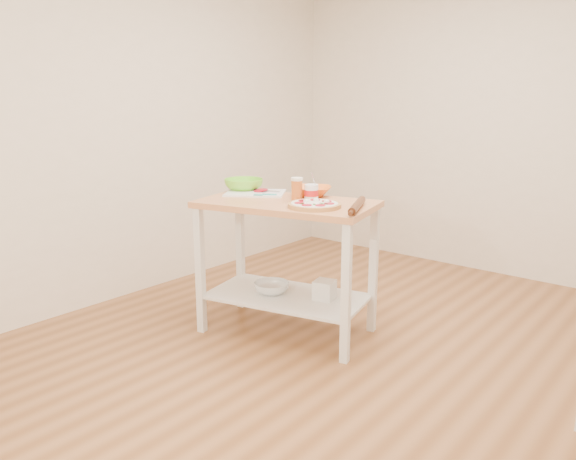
{
  "coord_description": "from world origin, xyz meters",
  "views": [
    {
      "loc": [
        1.73,
        -2.69,
        1.57
      ],
      "look_at": [
        -0.48,
        -0.02,
        0.73
      ],
      "focal_mm": 35.0,
      "sensor_mm": 36.0,
      "label": 1
    }
  ],
  "objects_px": {
    "yogurt_tub": "(311,193)",
    "shelf_glass_bowl": "(271,288)",
    "rolling_pin": "(357,206)",
    "cutting_board": "(255,193)",
    "spatula": "(264,195)",
    "orange_bowl": "(311,191)",
    "knife": "(257,190)",
    "green_bowl": "(244,185)",
    "shelf_bin": "(324,290)",
    "beer_pint": "(297,189)",
    "prep_island": "(287,239)",
    "pizza": "(315,205)"
  },
  "relations": [
    {
      "from": "yogurt_tub",
      "to": "shelf_bin",
      "type": "relative_size",
      "value": 1.54
    },
    {
      "from": "spatula",
      "to": "green_bowl",
      "type": "height_order",
      "value": "green_bowl"
    },
    {
      "from": "spatula",
      "to": "orange_bowl",
      "type": "relative_size",
      "value": 0.49
    },
    {
      "from": "green_bowl",
      "to": "shelf_bin",
      "type": "bearing_deg",
      "value": -1.41
    },
    {
      "from": "pizza",
      "to": "rolling_pin",
      "type": "distance_m",
      "value": 0.26
    },
    {
      "from": "spatula",
      "to": "yogurt_tub",
      "type": "distance_m",
      "value": 0.35
    },
    {
      "from": "prep_island",
      "to": "yogurt_tub",
      "type": "xyz_separation_m",
      "value": [
        0.12,
        0.1,
        0.31
      ]
    },
    {
      "from": "shelf_glass_bowl",
      "to": "rolling_pin",
      "type": "bearing_deg",
      "value": 8.95
    },
    {
      "from": "prep_island",
      "to": "beer_pint",
      "type": "xyz_separation_m",
      "value": [
        0.05,
        0.05,
        0.33
      ]
    },
    {
      "from": "prep_island",
      "to": "rolling_pin",
      "type": "height_order",
      "value": "rolling_pin"
    },
    {
      "from": "cutting_board",
      "to": "pizza",
      "type": "bearing_deg",
      "value": -44.92
    },
    {
      "from": "cutting_board",
      "to": "yogurt_tub",
      "type": "bearing_deg",
      "value": -30.78
    },
    {
      "from": "shelf_glass_bowl",
      "to": "cutting_board",
      "type": "bearing_deg",
      "value": 154.86
    },
    {
      "from": "pizza",
      "to": "yogurt_tub",
      "type": "relative_size",
      "value": 1.68
    },
    {
      "from": "orange_bowl",
      "to": "green_bowl",
      "type": "xyz_separation_m",
      "value": [
        -0.5,
        -0.14,
        0.01
      ]
    },
    {
      "from": "green_bowl",
      "to": "beer_pint",
      "type": "height_order",
      "value": "beer_pint"
    },
    {
      "from": "beer_pint",
      "to": "shelf_bin",
      "type": "relative_size",
      "value": 1.2
    },
    {
      "from": "rolling_pin",
      "to": "yogurt_tub",
      "type": "bearing_deg",
      "value": 173.36
    },
    {
      "from": "yogurt_tub",
      "to": "shelf_glass_bowl",
      "type": "height_order",
      "value": "yogurt_tub"
    },
    {
      "from": "rolling_pin",
      "to": "shelf_glass_bowl",
      "type": "relative_size",
      "value": 1.65
    },
    {
      "from": "cutting_board",
      "to": "rolling_pin",
      "type": "height_order",
      "value": "rolling_pin"
    },
    {
      "from": "spatula",
      "to": "yogurt_tub",
      "type": "relative_size",
      "value": 0.67
    },
    {
      "from": "beer_pint",
      "to": "rolling_pin",
      "type": "distance_m",
      "value": 0.46
    },
    {
      "from": "shelf_bin",
      "to": "beer_pint",
      "type": "bearing_deg",
      "value": -165.5
    },
    {
      "from": "spatula",
      "to": "rolling_pin",
      "type": "bearing_deg",
      "value": -26.61
    },
    {
      "from": "knife",
      "to": "shelf_bin",
      "type": "height_order",
      "value": "knife"
    },
    {
      "from": "cutting_board",
      "to": "rolling_pin",
      "type": "bearing_deg",
      "value": -34.94
    },
    {
      "from": "spatula",
      "to": "rolling_pin",
      "type": "xyz_separation_m",
      "value": [
        0.71,
        0.04,
        0.01
      ]
    },
    {
      "from": "spatula",
      "to": "knife",
      "type": "height_order",
      "value": "knife"
    },
    {
      "from": "pizza",
      "to": "cutting_board",
      "type": "height_order",
      "value": "pizza"
    },
    {
      "from": "knife",
      "to": "yogurt_tub",
      "type": "height_order",
      "value": "yogurt_tub"
    },
    {
      "from": "rolling_pin",
      "to": "shelf_glass_bowl",
      "type": "height_order",
      "value": "rolling_pin"
    },
    {
      "from": "shelf_glass_bowl",
      "to": "shelf_bin",
      "type": "height_order",
      "value": "shelf_bin"
    },
    {
      "from": "shelf_bin",
      "to": "knife",
      "type": "bearing_deg",
      "value": 177.26
    },
    {
      "from": "knife",
      "to": "yogurt_tub",
      "type": "bearing_deg",
      "value": -18.72
    },
    {
      "from": "knife",
      "to": "rolling_pin",
      "type": "relative_size",
      "value": 0.66
    },
    {
      "from": "orange_bowl",
      "to": "green_bowl",
      "type": "distance_m",
      "value": 0.52
    },
    {
      "from": "beer_pint",
      "to": "rolling_pin",
      "type": "xyz_separation_m",
      "value": [
        0.45,
        0.01,
        -0.05
      ]
    },
    {
      "from": "orange_bowl",
      "to": "knife",
      "type": "bearing_deg",
      "value": -160.89
    },
    {
      "from": "green_bowl",
      "to": "shelf_bin",
      "type": "distance_m",
      "value": 0.96
    },
    {
      "from": "prep_island",
      "to": "rolling_pin",
      "type": "distance_m",
      "value": 0.57
    },
    {
      "from": "prep_island",
      "to": "shelf_glass_bowl",
      "type": "height_order",
      "value": "prep_island"
    },
    {
      "from": "prep_island",
      "to": "spatula",
      "type": "relative_size",
      "value": 9.47
    },
    {
      "from": "orange_bowl",
      "to": "green_bowl",
      "type": "bearing_deg",
      "value": -163.92
    },
    {
      "from": "green_bowl",
      "to": "rolling_pin",
      "type": "relative_size",
      "value": 0.69
    },
    {
      "from": "orange_bowl",
      "to": "shelf_bin",
      "type": "relative_size",
      "value": 2.09
    },
    {
      "from": "green_bowl",
      "to": "yogurt_tub",
      "type": "relative_size",
      "value": 1.41
    },
    {
      "from": "yogurt_tub",
      "to": "pizza",
      "type": "bearing_deg",
      "value": -47.13
    },
    {
      "from": "yogurt_tub",
      "to": "rolling_pin",
      "type": "xyz_separation_m",
      "value": [
        0.38,
        -0.04,
        -0.03
      ]
    },
    {
      "from": "prep_island",
      "to": "pizza",
      "type": "height_order",
      "value": "pizza"
    }
  ]
}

